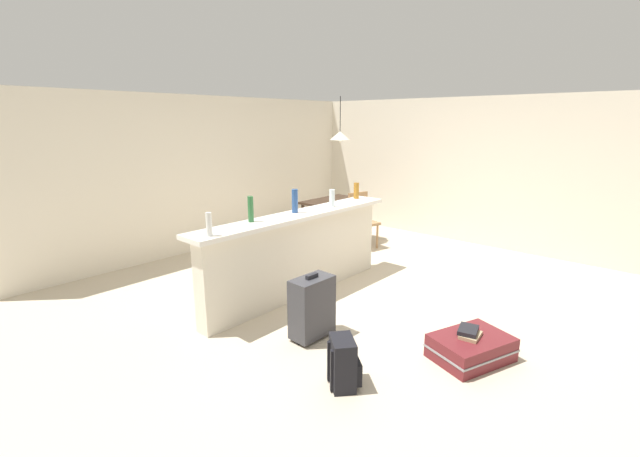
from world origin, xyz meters
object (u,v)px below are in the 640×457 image
bottle_white (209,224)px  bottle_green (251,209)px  suitcase_upright_charcoal (312,307)px  bottle_blue (295,201)px  book_stack (469,332)px  bottle_amber (356,191)px  dining_chair_near_partition (361,217)px  bottle_clear (332,198)px  suitcase_flat_maroon (471,348)px  backpack_black (343,363)px  dining_table (336,206)px  pendant_lamp (340,136)px

bottle_white → bottle_green: (0.64, 0.17, 0.03)m
suitcase_upright_charcoal → bottle_blue: bearing=52.8°
suitcase_upright_charcoal → book_stack: (0.66, -1.32, -0.07)m
bottle_amber → dining_chair_near_partition: (0.93, 0.58, -0.63)m
bottle_green → bottle_clear: 1.25m
bottle_white → book_stack: 2.60m
bottle_white → bottle_green: bearing=14.4°
bottle_blue → suitcase_flat_maroon: (-0.03, -2.27, -1.06)m
bottle_green → backpack_black: size_ratio=0.68×
backpack_black → book_stack: 1.23m
suitcase_flat_maroon → suitcase_upright_charcoal: bearing=116.6°
bottle_clear → book_stack: bottle_clear is taller
bottle_green → backpack_black: 1.99m
bottle_blue → backpack_black: bottle_blue is taller
backpack_black → book_stack: bearing=-28.2°
backpack_black → bottle_blue: bearing=55.9°
bottle_blue → book_stack: bottle_blue is taller
bottle_white → suitcase_upright_charcoal: bottle_white is taller
bottle_amber → bottle_white: bearing=-175.9°
bottle_blue → dining_table: bottle_blue is taller
bottle_blue → backpack_black: size_ratio=0.68×
suitcase_flat_maroon → dining_chair_near_partition: bearing=52.4°
bottle_blue → suitcase_upright_charcoal: (-0.71, -0.93, -0.84)m
bottle_white → bottle_amber: bearing=4.1°
bottle_white → bottle_green: 0.67m
bottle_white → bottle_green: size_ratio=0.81×
bottle_green → backpack_black: (-0.46, -1.68, -0.97)m
dining_chair_near_partition → backpack_black: size_ratio=2.21×
suitcase_flat_maroon → suitcase_upright_charcoal: (-0.67, 1.34, 0.22)m
dining_table → backpack_black: size_ratio=2.62×
dining_table → suitcase_flat_maroon: size_ratio=1.23×
bottle_green → dining_chair_near_partition: 2.99m
dining_table → book_stack: size_ratio=4.31×
bottle_white → suitcase_flat_maroon: 2.68m
bottle_green → dining_table: size_ratio=0.26×
bottle_clear → backpack_black: size_ratio=0.53×
bottle_white → bottle_clear: 1.89m
bottle_white → bottle_blue: size_ratio=0.81×
dining_table → suitcase_upright_charcoal: (-2.88, -2.09, -0.32)m
bottle_white → book_stack: bottle_white is taller
pendant_lamp → suitcase_upright_charcoal: size_ratio=1.13×
book_stack → suitcase_flat_maroon: bearing=-71.0°
bottle_white → bottle_blue: (1.31, 0.15, 0.03)m
bottle_green → pendant_lamp: pendant_lamp is taller
bottle_blue → suitcase_upright_charcoal: bearing=-127.2°
bottle_blue → bottle_amber: bearing=1.5°
bottle_blue → dining_chair_near_partition: bearing=15.7°
pendant_lamp → suitcase_upright_charcoal: bearing=-145.0°
bottle_blue → dining_table: size_ratio=0.26×
bottle_clear → book_stack: size_ratio=0.87×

